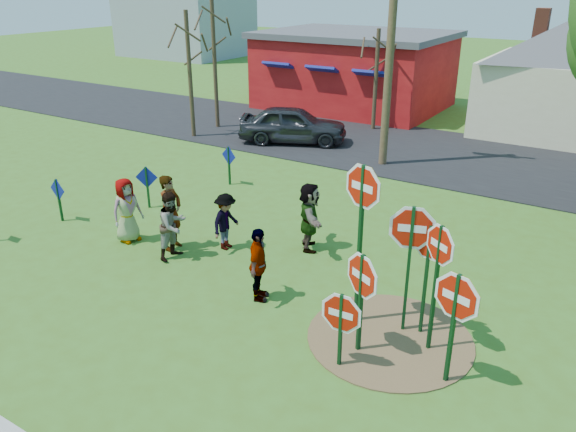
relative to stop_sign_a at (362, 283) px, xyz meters
name	(u,v)px	position (x,y,z in m)	size (l,w,h in m)	color
ground	(235,261)	(-4.13, 1.66, -1.44)	(120.00, 120.00, 0.00)	#3E611B
road	(406,149)	(-4.13, 13.16, -1.42)	(120.00, 7.50, 0.04)	black
dirt_patch	(390,338)	(0.37, 0.66, -1.43)	(3.20, 3.20, 0.03)	brown
red_building	(355,69)	(-9.63, 19.65, 0.53)	(9.40, 7.69, 3.90)	maroon
distant_building	(185,8)	(-32.13, 31.66, 2.56)	(10.00, 8.00, 8.00)	#8C939E
stop_sign_a	(362,283)	(0.00, 0.00, 0.00)	(1.03, 0.55, 2.16)	#0F391A
stop_sign_b	(362,205)	(-0.46, 0.87, 1.11)	(1.11, 0.38, 3.49)	#0F391A
stop_sign_c	(438,260)	(1.11, 0.74, 0.44)	(0.84, 0.58, 2.68)	#0F391A
stop_sign_d	(429,253)	(0.79, 1.17, 0.32)	(0.93, 0.21, 2.44)	#0F391A
stop_sign_e	(341,317)	(-0.09, -0.59, -0.42)	(1.04, 0.07, 1.61)	#0F391A
stop_sign_f	(456,304)	(1.67, 0.01, 0.12)	(1.10, 0.35, 2.26)	#0F391A
stop_sign_g	(411,241)	(0.47, 1.08, 0.51)	(1.11, 0.39, 2.80)	#0F391A
blue_diamond_b	(58,195)	(-9.87, 1.03, -0.65)	(0.64, 0.06, 1.28)	#0F391A
blue_diamond_c	(147,182)	(-8.47, 3.10, -0.63)	(0.61, 0.32, 1.31)	#0F391A
blue_diamond_d	(229,161)	(-7.66, 6.05, -0.61)	(0.65, 0.14, 1.34)	#0F391A
person_a	(127,210)	(-7.23, 1.14, -0.57)	(0.85, 0.55, 1.73)	#444591
person_b	(171,213)	(-5.93, 1.41, -0.45)	(0.72, 0.47, 1.97)	#27756D
person_c	(173,225)	(-5.54, 1.05, -0.58)	(0.84, 0.65, 1.72)	brown
person_d	(226,222)	(-4.75, 2.13, -0.69)	(0.96, 0.55, 1.49)	#38373C
person_e	(258,265)	(-2.62, 0.52, -0.61)	(0.98, 0.41, 1.66)	#412E53
person_f	(309,216)	(-2.94, 3.25, -0.55)	(1.66, 0.53, 1.79)	#1D4F23
suv	(293,124)	(-8.57, 11.60, -0.64)	(1.80, 4.46, 1.52)	#303035
utility_pole	(392,26)	(-4.16, 10.85, 3.49)	(2.27, 0.56, 9.37)	#4C3823
bare_tree_west	(214,40)	(-12.97, 12.05, 2.47)	(1.80, 1.80, 6.05)	#382819
bare_tree_east	(377,66)	(-6.64, 15.53, 1.44)	(1.80, 1.80, 4.45)	#382819
bare_tree_mid	(189,57)	(-12.81, 10.16, 1.97)	(1.80, 1.80, 5.27)	#382819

